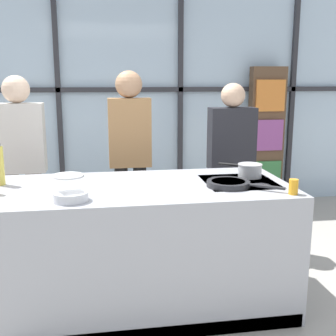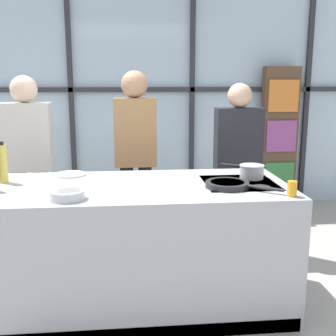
{
  "view_description": "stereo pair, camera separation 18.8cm",
  "coord_description": "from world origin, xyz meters",
  "px_view_note": "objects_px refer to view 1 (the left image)",
  "views": [
    {
      "loc": [
        -0.26,
        -2.92,
        1.68
      ],
      "look_at": [
        0.22,
        0.1,
        1.03
      ],
      "focal_mm": 45.0,
      "sensor_mm": 36.0,
      "label": 1
    },
    {
      "loc": [
        -0.07,
        -2.95,
        1.68
      ],
      "look_at": [
        0.22,
        0.1,
        1.03
      ],
      "focal_mm": 45.0,
      "sensor_mm": 36.0,
      "label": 2
    }
  ],
  "objects_px": {
    "white_plate": "(68,176)",
    "mixing_bowl": "(71,196)",
    "spectator_far_left": "(21,159)",
    "frying_pan": "(229,183)",
    "spectator_center_left": "(130,150)",
    "juice_glass_near": "(293,187)",
    "spectator_center_right": "(231,158)",
    "saucepan": "(249,170)"
  },
  "relations": [
    {
      "from": "spectator_center_right",
      "to": "juice_glass_near",
      "type": "distance_m",
      "value": 1.33
    },
    {
      "from": "spectator_far_left",
      "to": "white_plate",
      "type": "bearing_deg",
      "value": 128.07
    },
    {
      "from": "white_plate",
      "to": "frying_pan",
      "type": "bearing_deg",
      "value": -23.25
    },
    {
      "from": "saucepan",
      "to": "juice_glass_near",
      "type": "height_order",
      "value": "saucepan"
    },
    {
      "from": "spectator_center_left",
      "to": "white_plate",
      "type": "relative_size",
      "value": 7.07
    },
    {
      "from": "spectator_center_left",
      "to": "spectator_center_right",
      "type": "bearing_deg",
      "value": -180.0
    },
    {
      "from": "spectator_center_right",
      "to": "white_plate",
      "type": "bearing_deg",
      "value": 20.78
    },
    {
      "from": "spectator_center_left",
      "to": "saucepan",
      "type": "relative_size",
      "value": 5.69
    },
    {
      "from": "white_plate",
      "to": "spectator_far_left",
      "type": "bearing_deg",
      "value": 128.07
    },
    {
      "from": "spectator_center_left",
      "to": "mixing_bowl",
      "type": "xyz_separation_m",
      "value": [
        -0.46,
        -1.27,
        -0.07
      ]
    },
    {
      "from": "spectator_far_left",
      "to": "white_plate",
      "type": "xyz_separation_m",
      "value": [
        0.45,
        -0.57,
        -0.04
      ]
    },
    {
      "from": "white_plate",
      "to": "juice_glass_near",
      "type": "bearing_deg",
      "value": -26.65
    },
    {
      "from": "spectator_far_left",
      "to": "spectator_center_right",
      "type": "distance_m",
      "value": 1.96
    },
    {
      "from": "frying_pan",
      "to": "juice_glass_near",
      "type": "relative_size",
      "value": 4.73
    },
    {
      "from": "white_plate",
      "to": "mixing_bowl",
      "type": "height_order",
      "value": "mixing_bowl"
    },
    {
      "from": "spectator_far_left",
      "to": "juice_glass_near",
      "type": "height_order",
      "value": "spectator_far_left"
    },
    {
      "from": "spectator_center_left",
      "to": "spectator_far_left",
      "type": "bearing_deg",
      "value": 0.0
    },
    {
      "from": "spectator_center_right",
      "to": "mixing_bowl",
      "type": "distance_m",
      "value": 1.92
    },
    {
      "from": "spectator_far_left",
      "to": "white_plate",
      "type": "relative_size",
      "value": 6.9
    },
    {
      "from": "spectator_center_left",
      "to": "spectator_center_right",
      "type": "distance_m",
      "value": 0.98
    },
    {
      "from": "frying_pan",
      "to": "juice_glass_near",
      "type": "bearing_deg",
      "value": -36.34
    },
    {
      "from": "mixing_bowl",
      "to": "juice_glass_near",
      "type": "xyz_separation_m",
      "value": [
        1.45,
        -0.07,
        0.02
      ]
    },
    {
      "from": "spectator_center_right",
      "to": "frying_pan",
      "type": "bearing_deg",
      "value": 71.88
    },
    {
      "from": "spectator_center_right",
      "to": "saucepan",
      "type": "distance_m",
      "value": 0.82
    },
    {
      "from": "spectator_center_left",
      "to": "white_plate",
      "type": "bearing_deg",
      "value": 47.21
    },
    {
      "from": "spectator_far_left",
      "to": "saucepan",
      "type": "relative_size",
      "value": 5.56
    },
    {
      "from": "spectator_center_left",
      "to": "mixing_bowl",
      "type": "distance_m",
      "value": 1.35
    },
    {
      "from": "spectator_far_left",
      "to": "frying_pan",
      "type": "xyz_separation_m",
      "value": [
        1.61,
        -1.07,
        -0.03
      ]
    },
    {
      "from": "spectator_far_left",
      "to": "spectator_center_right",
      "type": "relative_size",
      "value": 1.04
    },
    {
      "from": "spectator_far_left",
      "to": "mixing_bowl",
      "type": "height_order",
      "value": "spectator_far_left"
    },
    {
      "from": "frying_pan",
      "to": "juice_glass_near",
      "type": "distance_m",
      "value": 0.45
    },
    {
      "from": "mixing_bowl",
      "to": "spectator_far_left",
      "type": "bearing_deg",
      "value": 112.29
    },
    {
      "from": "spectator_far_left",
      "to": "frying_pan",
      "type": "distance_m",
      "value": 1.93
    },
    {
      "from": "mixing_bowl",
      "to": "juice_glass_near",
      "type": "height_order",
      "value": "juice_glass_near"
    },
    {
      "from": "spectator_center_right",
      "to": "white_plate",
      "type": "relative_size",
      "value": 6.62
    },
    {
      "from": "spectator_center_right",
      "to": "juice_glass_near",
      "type": "relative_size",
      "value": 16.01
    },
    {
      "from": "frying_pan",
      "to": "juice_glass_near",
      "type": "xyz_separation_m",
      "value": [
        0.36,
        -0.26,
        0.03
      ]
    },
    {
      "from": "spectator_far_left",
      "to": "mixing_bowl",
      "type": "relative_size",
      "value": 7.76
    },
    {
      "from": "spectator_far_left",
      "to": "juice_glass_near",
      "type": "relative_size",
      "value": 16.68
    },
    {
      "from": "white_plate",
      "to": "juice_glass_near",
      "type": "height_order",
      "value": "juice_glass_near"
    },
    {
      "from": "spectator_far_left",
      "to": "saucepan",
      "type": "xyz_separation_m",
      "value": [
        1.85,
        -0.81,
        0.01
      ]
    },
    {
      "from": "spectator_center_left",
      "to": "juice_glass_near",
      "type": "xyz_separation_m",
      "value": [
        0.99,
        -1.33,
        -0.05
      ]
    }
  ]
}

